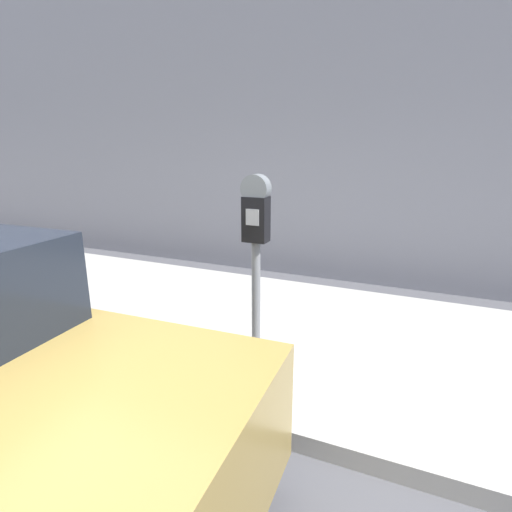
% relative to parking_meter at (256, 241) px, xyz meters
% --- Properties ---
extents(ground_plane, '(60.00, 60.00, 0.00)m').
position_rel_parking_meter_xyz_m(ground_plane, '(-0.53, -1.33, -1.24)').
color(ground_plane, '#47474C').
extents(sidewalk, '(24.00, 2.80, 0.14)m').
position_rel_parking_meter_xyz_m(sidewalk, '(-0.53, 0.87, -1.17)').
color(sidewalk, '#9E9B96').
rests_on(sidewalk, ground_plane).
extents(building_facade, '(24.00, 0.30, 5.46)m').
position_rel_parking_meter_xyz_m(building_facade, '(-0.53, 3.12, 1.49)').
color(building_facade, gray).
rests_on(building_facade, ground_plane).
extents(parking_meter, '(0.20, 0.13, 1.57)m').
position_rel_parking_meter_xyz_m(parking_meter, '(0.00, 0.00, 0.00)').
color(parking_meter, slate).
rests_on(parking_meter, sidewalk).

